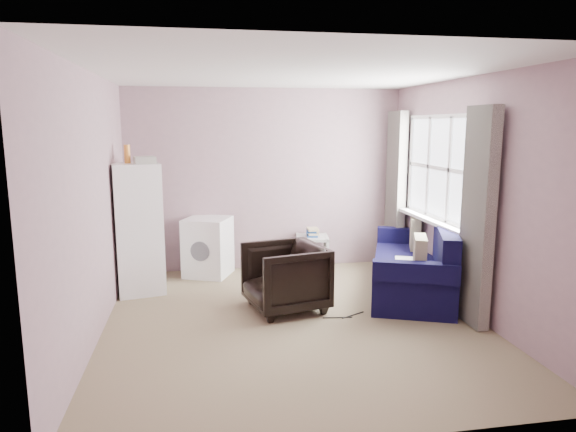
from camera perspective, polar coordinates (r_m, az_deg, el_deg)
The scene contains 8 objects.
room at distance 5.11m, azimuth 0.82°, elevation 1.64°, with size 3.84×4.24×2.54m.
armchair at distance 5.63m, azimuth -0.33°, elevation -6.44°, with size 0.78×0.73×0.81m, color black.
fridge at distance 6.38m, azimuth -16.33°, elevation -1.26°, with size 0.64×0.64×1.78m.
washing_machine at distance 6.97m, azimuth -8.89°, elevation -3.26°, with size 0.72×0.72×0.78m.
side_table at distance 7.18m, azimuth 2.69°, elevation -3.81°, with size 0.50×0.50×0.59m.
sofa at distance 6.37m, azimuth 14.14°, elevation -5.58°, with size 1.52×2.13×0.87m.
window_dressing at distance 6.33m, azimuth 15.50°, elevation 1.58°, with size 0.17×2.62×2.18m.
floor_cables at distance 5.56m, azimuth 6.39°, elevation -11.01°, with size 0.48×0.16×0.01m.
Camera 1 is at (-0.92, -4.95, 2.00)m, focal length 32.00 mm.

